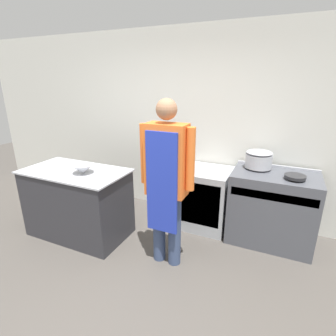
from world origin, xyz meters
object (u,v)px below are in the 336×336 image
Objects in this scene: stove at (271,208)px; stock_pot at (259,159)px; fridge_unit at (205,198)px; mixing_bowl at (83,169)px; person_cook at (166,177)px; saute_pan at (295,177)px.

stock_pot reaches higher than stove.
fridge_unit is 3.17× the size of mixing_bowl.
person_cook is 1.32m from stock_pot.
stock_pot is (0.64, 0.09, 0.63)m from fridge_unit.
person_cook is at bearing -146.49° from saute_pan.
stove is 1.51m from person_cook.
saute_pan is at bearing -27.79° from stock_pot.
mixing_bowl is 2.50m from saute_pan.
mixing_bowl is 2.20m from stock_pot.
saute_pan is (0.43, -0.23, -0.10)m from stock_pot.
stove is 0.55× the size of person_cook.
mixing_bowl is 0.80× the size of stock_pot.
fridge_unit is at bearing 80.34° from person_cook.
person_cook is 5.61× the size of stock_pot.
stove reaches higher than fridge_unit.
stock_pot reaches higher than mixing_bowl.
stock_pot is at bearing 27.88° from mixing_bowl.
stove is 1.21× the size of fridge_unit.
stock_pot is (0.81, 1.04, 0.01)m from person_cook.
stove is at bearing 22.81° from mixing_bowl.
mixing_bowl reaches higher than stove.
fridge_unit is 0.90m from stock_pot.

